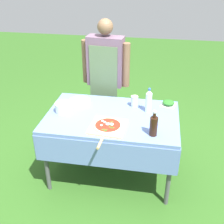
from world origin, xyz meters
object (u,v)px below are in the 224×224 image
object	(u,v)px
prep_table	(112,122)
person_cook	(106,73)
plate_stack	(80,102)
water_bottle	(149,101)
sauce_jar	(134,102)
oil_bottle	(154,126)
pizza_on_peel	(108,127)
mixing_tub	(64,107)
herb_container	(168,103)

from	to	relation	value
prep_table	person_cook	distance (m)	0.76
prep_table	plate_stack	bearing A→B (deg)	153.11
person_cook	plate_stack	bearing A→B (deg)	74.42
person_cook	water_bottle	distance (m)	0.77
prep_table	sauce_jar	xyz separation A→B (m)	(0.20, 0.24, 0.13)
prep_table	person_cook	bearing A→B (deg)	105.80
oil_bottle	sauce_jar	size ratio (longest dim) A/B	2.08
pizza_on_peel	plate_stack	bearing A→B (deg)	135.94
sauce_jar	mixing_tub	bearing A→B (deg)	-160.85
mixing_tub	plate_stack	bearing A→B (deg)	61.59
oil_bottle	mixing_tub	distance (m)	0.97
pizza_on_peel	oil_bottle	world-z (taller)	oil_bottle
person_cook	mixing_tub	bearing A→B (deg)	72.37
mixing_tub	plate_stack	xyz separation A→B (m)	(0.11, 0.21, -0.03)
herb_container	sauce_jar	xyz separation A→B (m)	(-0.36, -0.08, 0.02)
pizza_on_peel	sauce_jar	size ratio (longest dim) A/B	4.47
prep_table	herb_container	xyz separation A→B (m)	(0.56, 0.32, 0.11)
person_cook	plate_stack	xyz separation A→B (m)	(-0.20, -0.49, -0.16)
water_bottle	mixing_tub	xyz separation A→B (m)	(-0.86, -0.15, -0.07)
prep_table	mixing_tub	distance (m)	0.52
pizza_on_peel	herb_container	size ratio (longest dim) A/B	2.95
pizza_on_peel	water_bottle	xyz separation A→B (m)	(0.35, 0.38, 0.11)
prep_table	herb_container	size ratio (longest dim) A/B	7.52
oil_bottle	water_bottle	xyz separation A→B (m)	(-0.07, 0.43, 0.03)
oil_bottle	water_bottle	world-z (taller)	water_bottle
water_bottle	sauce_jar	xyz separation A→B (m)	(-0.15, 0.09, -0.07)
water_bottle	plate_stack	distance (m)	0.75
oil_bottle	pizza_on_peel	bearing A→B (deg)	173.72
pizza_on_peel	mixing_tub	distance (m)	0.55
water_bottle	herb_container	size ratio (longest dim) A/B	1.46
prep_table	person_cook	world-z (taller)	person_cook
oil_bottle	mixing_tub	bearing A→B (deg)	163.47
prep_table	pizza_on_peel	distance (m)	0.25
pizza_on_peel	prep_table	bearing A→B (deg)	94.25
prep_table	mixing_tub	xyz separation A→B (m)	(-0.50, -0.01, 0.13)
herb_container	plate_stack	bearing A→B (deg)	-172.61
plate_stack	prep_table	bearing A→B (deg)	-26.89
mixing_tub	plate_stack	size ratio (longest dim) A/B	0.74
person_cook	sauce_jar	distance (m)	0.61
water_bottle	mixing_tub	bearing A→B (deg)	-169.83
person_cook	mixing_tub	world-z (taller)	person_cook
herb_container	pizza_on_peel	bearing A→B (deg)	-135.10
oil_bottle	water_bottle	bearing A→B (deg)	99.20
herb_container	plate_stack	distance (m)	0.96
herb_container	plate_stack	world-z (taller)	herb_container
oil_bottle	plate_stack	size ratio (longest dim) A/B	1.04
pizza_on_peel	herb_container	xyz separation A→B (m)	(0.56, 0.56, 0.01)
prep_table	herb_container	bearing A→B (deg)	29.78
prep_table	sauce_jar	distance (m)	0.34
person_cook	water_bottle	bearing A→B (deg)	141.53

